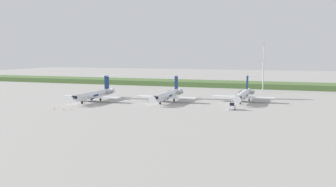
# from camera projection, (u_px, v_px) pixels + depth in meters

# --- Properties ---
(ground_plane) EXTENTS (500.00, 500.00, 0.00)m
(ground_plane) POSITION_uv_depth(u_px,v_px,m) (185.00, 95.00, 159.86)
(ground_plane) COLOR #9E9B96
(grass_berm) EXTENTS (320.00, 20.00, 2.64)m
(grass_berm) POSITION_uv_depth(u_px,v_px,m) (209.00, 84.00, 203.71)
(grass_berm) COLOR #4C6B38
(grass_berm) RESTS_ON ground
(regional_jet_nearest) EXTENTS (22.81, 31.00, 9.00)m
(regional_jet_nearest) POSITION_uv_depth(u_px,v_px,m) (94.00, 94.00, 139.75)
(regional_jet_nearest) COLOR silver
(regional_jet_nearest) RESTS_ON ground
(regional_jet_second) EXTENTS (22.81, 31.00, 9.00)m
(regional_jet_second) POSITION_uv_depth(u_px,v_px,m) (168.00, 95.00, 138.67)
(regional_jet_second) COLOR silver
(regional_jet_second) RESTS_ON ground
(regional_jet_third) EXTENTS (22.81, 31.00, 9.00)m
(regional_jet_third) POSITION_uv_depth(u_px,v_px,m) (244.00, 95.00, 138.93)
(regional_jet_third) COLOR silver
(regional_jet_third) RESTS_ON ground
(antenna_mast) EXTENTS (4.40, 0.50, 22.10)m
(antenna_mast) POSITION_uv_depth(u_px,v_px,m) (263.00, 72.00, 171.26)
(antenna_mast) COLOR #B2B2B7
(antenna_mast) RESTS_ON ground
(baggage_tug) EXTENTS (1.72, 3.20, 2.30)m
(baggage_tug) POSITION_uv_depth(u_px,v_px,m) (232.00, 107.00, 118.82)
(baggage_tug) COLOR silver
(baggage_tug) RESTS_ON ground
(safety_cone_front_marker) EXTENTS (0.44, 0.44, 0.55)m
(safety_cone_front_marker) POSITION_uv_depth(u_px,v_px,m) (54.00, 108.00, 120.27)
(safety_cone_front_marker) COLOR orange
(safety_cone_front_marker) RESTS_ON ground
(safety_cone_mid_marker) EXTENTS (0.44, 0.44, 0.55)m
(safety_cone_mid_marker) POSITION_uv_depth(u_px,v_px,m) (64.00, 109.00, 118.83)
(safety_cone_mid_marker) COLOR orange
(safety_cone_mid_marker) RESTS_ON ground
(safety_cone_rear_marker) EXTENTS (0.44, 0.44, 0.55)m
(safety_cone_rear_marker) POSITION_uv_depth(u_px,v_px,m) (72.00, 109.00, 118.47)
(safety_cone_rear_marker) COLOR orange
(safety_cone_rear_marker) RESTS_ON ground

